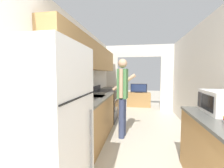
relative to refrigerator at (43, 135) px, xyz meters
name	(u,v)px	position (x,y,z in m)	size (l,w,h in m)	color
wall_left	(80,70)	(-0.33, 1.77, 0.64)	(0.38, 7.69, 2.50)	white
wall_right	(223,85)	(2.19, 1.36, 0.40)	(0.06, 7.69, 2.50)	white
wall_far_with_doorway	(139,73)	(0.89, 4.64, 0.59)	(2.94, 0.06, 2.50)	white
counter_left	(97,114)	(-0.08, 2.18, -0.39)	(0.62, 3.94, 0.91)	#B2844C
refrigerator	(43,135)	(0.00, 0.00, 0.00)	(0.79, 0.77, 1.69)	white
range_oven	(106,105)	(-0.07, 3.12, -0.39)	(0.66, 0.76, 1.05)	black
person	(122,95)	(0.54, 2.04, 0.10)	(0.56, 0.41, 1.74)	#384266
microwave	(222,102)	(1.94, 0.88, 0.21)	(0.39, 0.54, 0.29)	white
tv_cabinet	(139,99)	(0.90, 5.20, -0.54)	(0.98, 0.42, 0.61)	#B2844C
television	(139,88)	(0.90, 5.16, -0.06)	(0.69, 0.16, 0.37)	black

